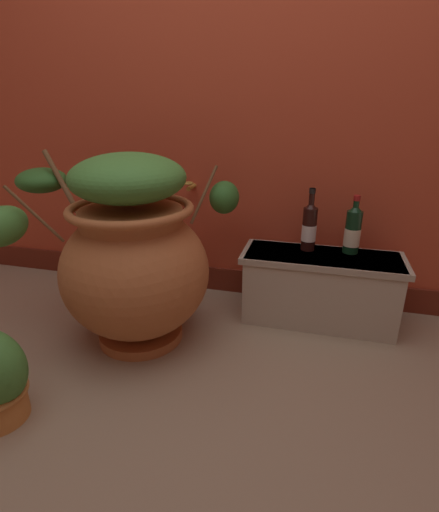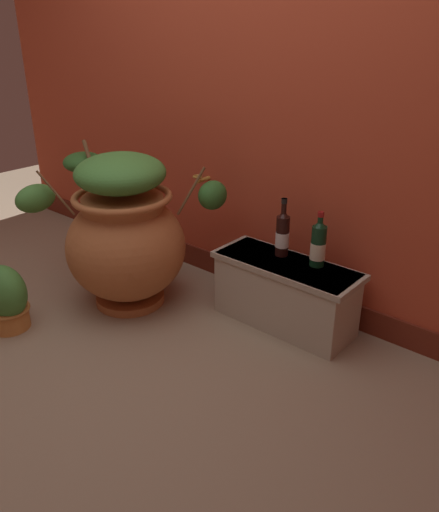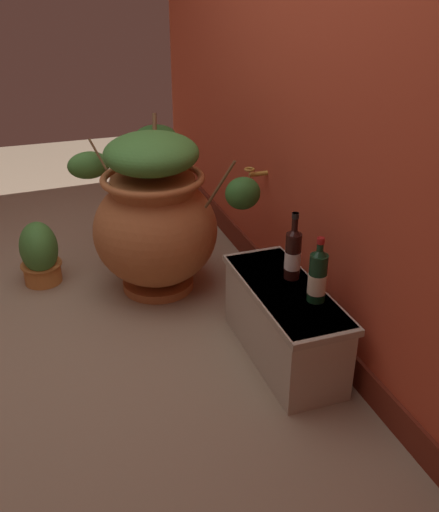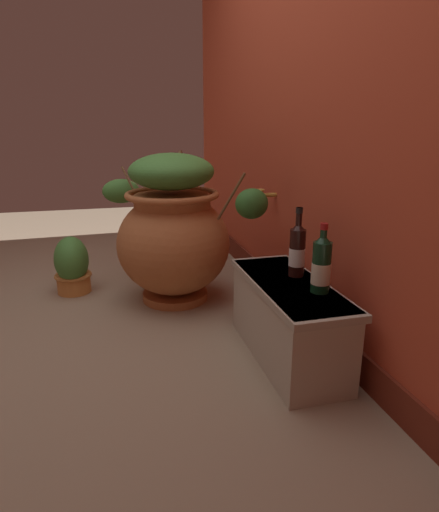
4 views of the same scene
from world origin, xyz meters
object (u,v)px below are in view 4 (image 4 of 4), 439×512
object	(u,v)px
wine_bottle_middle	(297,249)
potted_shrub	(72,266)
terracotta_urn	(174,230)
wine_bottle_left	(321,264)

from	to	relation	value
wine_bottle_middle	potted_shrub	bearing A→B (deg)	-133.66
wine_bottle_middle	potted_shrub	world-z (taller)	wine_bottle_middle
terracotta_urn	wine_bottle_middle	world-z (taller)	terracotta_urn
wine_bottle_middle	potted_shrub	distance (m)	1.46
terracotta_urn	potted_shrub	bearing A→B (deg)	-112.87
potted_shrub	terracotta_urn	bearing A→B (deg)	67.13
potted_shrub	wine_bottle_middle	bearing A→B (deg)	46.34
terracotta_urn	wine_bottle_left	distance (m)	1.04
terracotta_urn	wine_bottle_middle	bearing A→B (deg)	30.72
wine_bottle_left	potted_shrub	distance (m)	1.61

